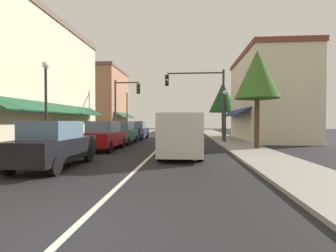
# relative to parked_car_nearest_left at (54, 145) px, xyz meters

# --- Properties ---
(ground_plane) EXTENTS (80.00, 80.00, 0.00)m
(ground_plane) POSITION_rel_parked_car_nearest_left_xyz_m (3.19, 12.60, -0.88)
(ground_plane) COLOR black
(sidewalk_left) EXTENTS (2.60, 56.00, 0.12)m
(sidewalk_left) POSITION_rel_parked_car_nearest_left_xyz_m (-2.31, 12.60, -0.82)
(sidewalk_left) COLOR gray
(sidewalk_left) RESTS_ON ground
(sidewalk_right) EXTENTS (2.60, 56.00, 0.12)m
(sidewalk_right) POSITION_rel_parked_car_nearest_left_xyz_m (8.69, 12.60, -0.82)
(sidewalk_right) COLOR gray
(sidewalk_right) RESTS_ON ground
(lane_center_stripe) EXTENTS (0.14, 52.00, 0.01)m
(lane_center_stripe) POSITION_rel_parked_car_nearest_left_xyz_m (3.19, 12.60, -0.88)
(lane_center_stripe) COLOR silver
(lane_center_stripe) RESTS_ON ground
(storefront_left_block) EXTENTS (6.76, 14.20, 8.81)m
(storefront_left_block) POSITION_rel_parked_car_nearest_left_xyz_m (-6.33, 6.60, 3.52)
(storefront_left_block) COLOR beige
(storefront_left_block) RESTS_ON ground
(storefront_right_block) EXTENTS (6.30, 10.20, 7.92)m
(storefront_right_block) POSITION_rel_parked_car_nearest_left_xyz_m (12.48, 14.60, 3.08)
(storefront_right_block) COLOR beige
(storefront_right_block) RESTS_ON ground
(storefront_far_left) EXTENTS (5.35, 8.20, 8.63)m
(storefront_far_left) POSITION_rel_parked_car_nearest_left_xyz_m (-5.63, 22.60, 3.44)
(storefront_far_left) COLOR #9E6B4C
(storefront_far_left) RESTS_ON ground
(parked_car_nearest_left) EXTENTS (1.81, 4.11, 1.77)m
(parked_car_nearest_left) POSITION_rel_parked_car_nearest_left_xyz_m (0.00, 0.00, 0.00)
(parked_car_nearest_left) COLOR black
(parked_car_nearest_left) RESTS_ON ground
(parked_car_second_left) EXTENTS (1.79, 4.10, 1.77)m
(parked_car_second_left) POSITION_rel_parked_car_nearest_left_xyz_m (-0.01, 5.65, 0.00)
(parked_car_second_left) COLOR maroon
(parked_car_second_left) RESTS_ON ground
(parked_car_third_left) EXTENTS (1.80, 4.11, 1.77)m
(parked_car_third_left) POSITION_rel_parked_car_nearest_left_xyz_m (-0.01, 9.69, 0.00)
(parked_car_third_left) COLOR #0F4C33
(parked_car_third_left) RESTS_ON ground
(parked_car_far_left) EXTENTS (1.85, 4.14, 1.77)m
(parked_car_far_left) POSITION_rel_parked_car_nearest_left_xyz_m (0.08, 14.66, 0.00)
(parked_car_far_left) COLOR navy
(parked_car_far_left) RESTS_ON ground
(van_in_lane) EXTENTS (2.01, 5.18, 2.12)m
(van_in_lane) POSITION_rel_parked_car_nearest_left_xyz_m (4.73, 3.54, 0.27)
(van_in_lane) COLOR beige
(van_in_lane) RESTS_ON ground
(traffic_signal_mast_arm) EXTENTS (4.88, 0.50, 6.02)m
(traffic_signal_mast_arm) POSITION_rel_parked_car_nearest_left_xyz_m (6.37, 11.56, 3.20)
(traffic_signal_mast_arm) COLOR #333333
(traffic_signal_mast_arm) RESTS_ON ground
(traffic_signal_left_corner) EXTENTS (2.44, 0.50, 5.58)m
(traffic_signal_left_corner) POSITION_rel_parked_car_nearest_left_xyz_m (-0.85, 13.31, 2.75)
(traffic_signal_left_corner) COLOR #333333
(traffic_signal_left_corner) RESTS_ON ground
(street_lamp_left_near) EXTENTS (0.36, 0.36, 4.60)m
(street_lamp_left_near) POSITION_rel_parked_car_nearest_left_xyz_m (-1.62, 2.21, 2.24)
(street_lamp_left_near) COLOR black
(street_lamp_left_near) RESTS_ON ground
(street_lamp_right_mid) EXTENTS (0.36, 0.36, 4.21)m
(street_lamp_right_mid) POSITION_rel_parked_car_nearest_left_xyz_m (8.00, 10.64, 2.01)
(street_lamp_right_mid) COLOR black
(street_lamp_right_mid) RESTS_ON ground
(street_lamp_left_far) EXTENTS (0.36, 0.36, 5.10)m
(street_lamp_left_far) POSITION_rel_parked_car_nearest_left_xyz_m (-1.64, 17.87, 2.53)
(street_lamp_left_far) COLOR black
(street_lamp_left_far) RESTS_ON ground
(tree_right_near) EXTENTS (2.71, 2.71, 6.14)m
(tree_right_near) POSITION_rel_parked_car_nearest_left_xyz_m (9.31, 6.60, 3.73)
(tree_right_near) COLOR #4C331E
(tree_right_near) RESTS_ON ground
(tree_right_far) EXTENTS (3.32, 3.32, 6.53)m
(tree_right_far) POSITION_rel_parked_car_nearest_left_xyz_m (9.33, 21.33, 3.80)
(tree_right_far) COLOR #4C331E
(tree_right_far) RESTS_ON ground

